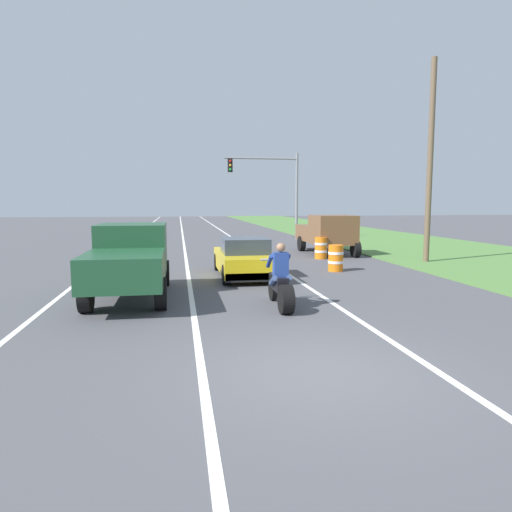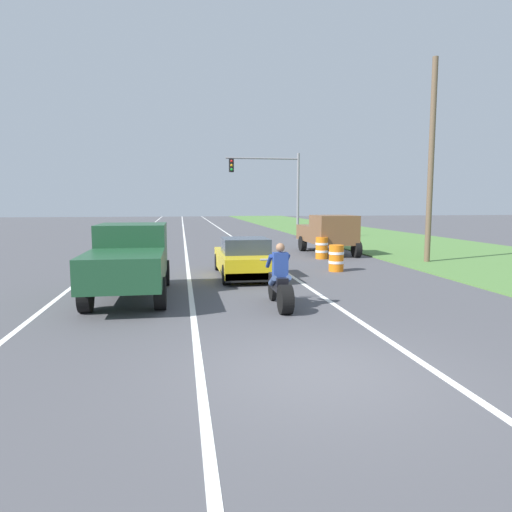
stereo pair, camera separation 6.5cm
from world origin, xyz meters
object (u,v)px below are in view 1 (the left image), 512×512
at_px(construction_barrel_nearest, 336,258).
at_px(construction_barrel_mid, 321,248).
at_px(pickup_truck_right_shoulder_brown, 327,232).
at_px(traffic_light_mast_near, 274,182).
at_px(motorcycle_with_rider, 281,285).
at_px(pickup_truck_left_lane_dark_green, 130,258).
at_px(sports_car_yellow, 244,259).

distance_m(construction_barrel_nearest, construction_barrel_mid, 3.90).
bearing_deg(pickup_truck_right_shoulder_brown, traffic_light_mast_near, 94.84).
relative_size(motorcycle_with_rider, pickup_truck_left_lane_dark_green, 0.46).
height_order(motorcycle_with_rider, pickup_truck_right_shoulder_brown, pickup_truck_right_shoulder_brown).
xyz_separation_m(motorcycle_with_rider, sports_car_yellow, (-0.18, 5.04, 0.04)).
distance_m(motorcycle_with_rider, pickup_truck_right_shoulder_brown, 12.50).
relative_size(motorcycle_with_rider, construction_barrel_mid, 2.21).
height_order(motorcycle_with_rider, construction_barrel_nearest, motorcycle_with_rider).
bearing_deg(motorcycle_with_rider, pickup_truck_left_lane_dark_green, 152.87).
bearing_deg(pickup_truck_left_lane_dark_green, sports_car_yellow, 40.79).
relative_size(motorcycle_with_rider, traffic_light_mast_near, 0.37).
height_order(motorcycle_with_rider, construction_barrel_mid, motorcycle_with_rider).
bearing_deg(sports_car_yellow, pickup_truck_right_shoulder_brown, 51.42).
bearing_deg(pickup_truck_right_shoulder_brown, sports_car_yellow, -128.58).
bearing_deg(construction_barrel_mid, traffic_light_mast_near, 89.42).
bearing_deg(pickup_truck_left_lane_dark_green, construction_barrel_mid, 44.22).
height_order(sports_car_yellow, construction_barrel_nearest, sports_car_yellow).
bearing_deg(motorcycle_with_rider, construction_barrel_nearest, 59.09).
distance_m(traffic_light_mast_near, construction_barrel_mid, 11.79).
distance_m(pickup_truck_left_lane_dark_green, traffic_light_mast_near, 20.67).
xyz_separation_m(motorcycle_with_rider, traffic_light_mast_near, (4.15, 20.79, 3.44)).
xyz_separation_m(pickup_truck_right_shoulder_brown, traffic_light_mast_near, (-0.79, 9.33, 2.93)).
height_order(sports_car_yellow, pickup_truck_left_lane_dark_green, pickup_truck_left_lane_dark_green).
xyz_separation_m(construction_barrel_nearest, construction_barrel_mid, (0.63, 3.84, 0.00)).
bearing_deg(pickup_truck_left_lane_dark_green, motorcycle_with_rider, -27.13).
bearing_deg(traffic_light_mast_near, construction_barrel_nearest, -92.81).
bearing_deg(traffic_light_mast_near, motorcycle_with_rider, -101.30).
distance_m(motorcycle_with_rider, construction_barrel_mid, 10.37).
height_order(pickup_truck_right_shoulder_brown, construction_barrel_nearest, pickup_truck_right_shoulder_brown).
xyz_separation_m(pickup_truck_left_lane_dark_green, pickup_truck_right_shoulder_brown, (8.72, 9.53, 0.00)).
height_order(pickup_truck_left_lane_dark_green, construction_barrel_mid, pickup_truck_left_lane_dark_green).
bearing_deg(construction_barrel_nearest, motorcycle_with_rider, -120.91).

